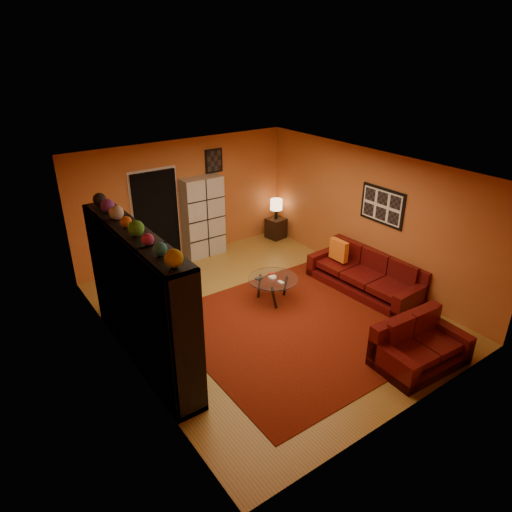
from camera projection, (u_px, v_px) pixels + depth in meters
floor at (266, 312)px, 8.21m from camera, size 6.00×6.00×0.00m
ceiling at (268, 170)px, 7.10m from camera, size 6.00×6.00×0.00m
wall_back at (185, 200)px, 9.87m from camera, size 6.00×0.00×6.00m
wall_front at (416, 330)px, 5.44m from camera, size 6.00×0.00×6.00m
wall_left at (123, 288)px, 6.35m from camera, size 0.00×6.00×6.00m
wall_right at (369, 216)px, 8.95m from camera, size 0.00×6.00×6.00m
rug at (295, 328)px, 7.74m from camera, size 3.60×3.60×0.01m
doorway at (157, 219)px, 9.59m from camera, size 0.95×0.10×2.04m
wall_art_right at (382, 206)px, 8.59m from camera, size 0.03×1.00×0.70m
wall_art_back at (214, 161)px, 9.92m from camera, size 0.42×0.03×0.52m
entertainment_unit at (140, 299)px, 6.57m from camera, size 0.45×3.00×2.10m
tv at (146, 303)px, 6.56m from camera, size 0.98×0.13×0.56m
sofa at (368, 275)px, 8.88m from camera, size 1.05×2.32×0.85m
loveseat at (417, 345)px, 6.83m from camera, size 1.43×0.91×0.85m
throw_pillow at (339, 250)px, 9.11m from camera, size 0.12×0.42×0.42m
coffee_table at (273, 281)px, 8.39m from camera, size 0.92×0.92×0.46m
storage_cabinet at (203, 217)px, 10.06m from camera, size 0.90×0.41×1.79m
bowl_chair at (159, 288)px, 8.32m from camera, size 0.75×0.75×0.61m
side_table at (276, 228)px, 11.20m from camera, size 0.45×0.45×0.50m
table_lamp at (276, 205)px, 10.94m from camera, size 0.29×0.29×0.49m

